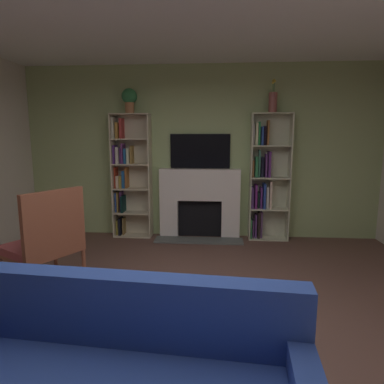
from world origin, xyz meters
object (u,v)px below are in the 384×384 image
Objects in this scene: fireplace at (200,202)px; bookshelf_right at (265,179)px; tv at (200,151)px; vase_with_flowers at (273,101)px; armchair at (46,240)px; potted_plant at (129,98)px; bookshelf_left at (128,175)px.

fireplace is 0.70× the size of bookshelf_right.
bookshelf_right is at bearing 0.67° from fireplace.
tv is (0.00, 0.08, 0.82)m from fireplace.
tv is at bearing 90.00° from fireplace.
bookshelf_right is at bearing -3.61° from tv.
bookshelf_right is at bearing 140.28° from vase_with_flowers.
vase_with_flowers reaches higher than armchair.
vase_with_flowers is at bearing -39.72° from bookshelf_right.
vase_with_flowers is at bearing -6.18° from tv.
potted_plant is 2.66m from armchair.
potted_plant is 0.35× the size of armchair.
fireplace is 1.11m from bookshelf_right.
tv is at bearing 3.41° from bookshelf_left.
vase_with_flowers reaches higher than bookshelf_left.
vase_with_flowers is 0.45× the size of armchair.
bookshelf_left reaches higher than tv.
bookshelf_right is 1.80× the size of armchair.
tv reaches higher than armchair.
bookshelf_left is at bearing -176.59° from tv.
fireplace is 2.57m from armchair.
potted_plant reaches higher than armchair.
fireplace is at bearing 177.82° from vase_with_flowers.
vase_with_flowers is (2.22, -0.00, -0.06)m from potted_plant.
bookshelf_left is 1.21m from potted_plant.
vase_with_flowers is (2.29, -0.05, 1.15)m from bookshelf_left.
fireplace is 1.26m from bookshelf_left.
vase_with_flowers is 3.69m from armchair.
bookshelf_left is at bearing -179.88° from bookshelf_right.
potted_plant is 0.78× the size of vase_with_flowers.
fireplace is 1.46× the size of tv.
bookshelf_left is 5.19× the size of potted_plant.
fireplace is at bearing 53.81° from armchair.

